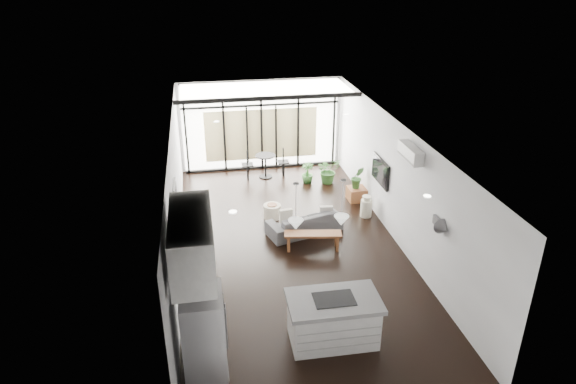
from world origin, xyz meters
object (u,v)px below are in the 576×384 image
object	(u,v)px
pouf	(272,211)
milk_can	(366,206)
island	(333,320)
fridge	(204,339)
console_bench	(313,241)
tv	(380,171)
sofa	(305,219)

from	to	relation	value
pouf	milk_can	distance (m)	2.43
island	fridge	xyz separation A→B (m)	(-2.20, -0.56, 0.39)
fridge	console_bench	size ratio (longest dim) A/B	1.27
island	tv	world-z (taller)	tv
fridge	milk_can	world-z (taller)	fridge
console_bench	tv	size ratio (longest dim) A/B	1.19
fridge	console_bench	world-z (taller)	fridge
sofa	pouf	bearing A→B (deg)	-69.42
fridge	sofa	size ratio (longest dim) A/B	0.90
fridge	island	bearing A→B (deg)	14.31
tv	milk_can	bearing A→B (deg)	153.40
island	tv	distance (m)	4.95
island	console_bench	xyz separation A→B (m)	(0.34, 3.06, -0.22)
fridge	console_bench	xyz separation A→B (m)	(2.54, 3.62, -0.62)
island	milk_can	xyz separation A→B (m)	(2.06, 4.42, -0.15)
fridge	milk_can	bearing A→B (deg)	49.46
sofa	milk_can	world-z (taller)	sofa
console_bench	milk_can	bearing A→B (deg)	47.90
milk_can	console_bench	bearing A→B (deg)	-141.74
pouf	milk_can	world-z (taller)	milk_can
island	console_bench	size ratio (longest dim) A/B	1.22
island	milk_can	bearing A→B (deg)	66.06
pouf	sofa	bearing A→B (deg)	-52.72
pouf	console_bench	bearing A→B (deg)	-68.13
sofa	console_bench	bearing A→B (deg)	74.66
island	console_bench	world-z (taller)	island
fridge	tv	distance (m)	6.64
island	fridge	size ratio (longest dim) A/B	0.96
console_bench	pouf	xyz separation A→B (m)	(-0.68, 1.71, -0.03)
island	milk_can	size ratio (longest dim) A/B	2.76
island	sofa	bearing A→B (deg)	86.36
console_bench	tv	bearing A→B (deg)	41.43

